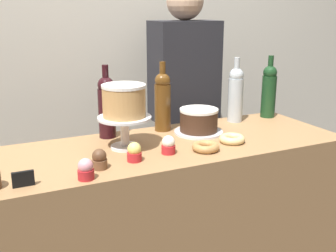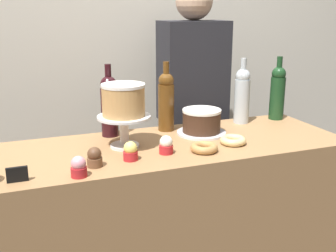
{
  "view_description": "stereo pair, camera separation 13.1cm",
  "coord_description": "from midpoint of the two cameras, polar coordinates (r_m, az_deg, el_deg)",
  "views": [
    {
      "loc": [
        -0.72,
        -1.52,
        1.46
      ],
      "look_at": [
        0.0,
        0.0,
        0.99
      ],
      "focal_mm": 44.36,
      "sensor_mm": 36.0,
      "label": 1
    },
    {
      "loc": [
        -0.6,
        -1.57,
        1.46
      ],
      "look_at": [
        0.0,
        0.0,
        0.99
      ],
      "focal_mm": 44.36,
      "sensor_mm": 36.0,
      "label": 2
    }
  ],
  "objects": [
    {
      "name": "cupcake_chocolate",
      "position": [
        1.53,
        -7.66,
        -4.35
      ],
      "size": [
        0.06,
        0.06,
        0.07
      ],
      "color": "brown",
      "rests_on": "display_counter"
    },
    {
      "name": "cake_stand_pedestal",
      "position": [
        1.71,
        -3.87,
        0.0
      ],
      "size": [
        0.22,
        0.22,
        0.14
      ],
      "color": "silver",
      "rests_on": "display_counter"
    },
    {
      "name": "chocolate_round_cake",
      "position": [
        1.91,
        6.6,
        0.73
      ],
      "size": [
        0.18,
        0.18,
        0.11
      ],
      "color": "#3D2619",
      "rests_on": "silver_serving_platter"
    },
    {
      "name": "cupcake_strawberry",
      "position": [
        1.45,
        -9.65,
        -5.62
      ],
      "size": [
        0.06,
        0.06,
        0.07
      ],
      "color": "red",
      "rests_on": "display_counter"
    },
    {
      "name": "wine_bottle_green",
      "position": [
        2.23,
        16.46,
        4.53
      ],
      "size": [
        0.08,
        0.08,
        0.33
      ],
      "color": "#193D1E",
      "rests_on": "display_counter"
    },
    {
      "name": "donut_maple",
      "position": [
        1.69,
        7.21,
        -3.01
      ],
      "size": [
        0.11,
        0.11,
        0.03
      ],
      "color": "#B27F47",
      "rests_on": "display_counter"
    },
    {
      "name": "wine_bottle_dark_red",
      "position": [
        1.86,
        -6.09,
        2.91
      ],
      "size": [
        0.08,
        0.08,
        0.33
      ],
      "color": "black",
      "rests_on": "display_counter"
    },
    {
      "name": "wine_bottle_amber",
      "position": [
        1.94,
        1.68,
        3.52
      ],
      "size": [
        0.08,
        0.08,
        0.33
      ],
      "color": "#5B3814",
      "rests_on": "display_counter"
    },
    {
      "name": "cupcake_lemon",
      "position": [
        1.58,
        -2.82,
        -3.54
      ],
      "size": [
        0.06,
        0.06,
        0.07
      ],
      "color": "red",
      "rests_on": "display_counter"
    },
    {
      "name": "white_layer_cake",
      "position": [
        1.68,
        -3.94,
        3.58
      ],
      "size": [
        0.18,
        0.18,
        0.13
      ],
      "color": "tan",
      "rests_on": "cake_stand_pedestal"
    },
    {
      "name": "display_counter",
      "position": [
        1.96,
        1.98,
        -15.15
      ],
      "size": [
        1.55,
        0.55,
        0.91
      ],
      "color": "#997047",
      "rests_on": "ground_plane"
    },
    {
      "name": "price_sign_chalkboard",
      "position": [
        1.45,
        -17.61,
        -6.4
      ],
      "size": [
        0.07,
        0.01,
        0.05
      ],
      "color": "black",
      "rests_on": "display_counter"
    },
    {
      "name": "donut_glazed",
      "position": [
        1.8,
        10.99,
        -1.98
      ],
      "size": [
        0.11,
        0.11,
        0.03
      ],
      "color": "#E0C17F",
      "rests_on": "display_counter"
    },
    {
      "name": "silver_serving_platter",
      "position": [
        1.93,
        6.55,
        -0.94
      ],
      "size": [
        0.23,
        0.23,
        0.01
      ],
      "color": "silver",
      "rests_on": "display_counter"
    },
    {
      "name": "cupcake_vanilla",
      "position": [
        1.65,
        2.01,
        -2.67
      ],
      "size": [
        0.06,
        0.06,
        0.07
      ],
      "color": "red",
      "rests_on": "display_counter"
    },
    {
      "name": "wine_bottle_clear",
      "position": [
        2.11,
        11.91,
        4.22
      ],
      "size": [
        0.08,
        0.08,
        0.33
      ],
      "color": "#B2BCC1",
      "rests_on": "display_counter"
    },
    {
      "name": "barista_figure",
      "position": [
        2.39,
        4.91,
        0.67
      ],
      "size": [
        0.36,
        0.22,
        1.6
      ],
      "color": "black",
      "rests_on": "ground_plane"
    },
    {
      "name": "back_wall",
      "position": [
        2.49,
        -5.55,
        12.04
      ],
      "size": [
        6.0,
        0.05,
        2.6
      ],
      "color": "beige",
      "rests_on": "ground_plane"
    }
  ]
}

